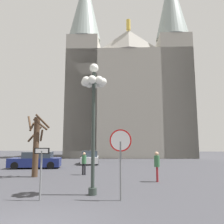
# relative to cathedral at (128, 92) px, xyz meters

# --- Properties ---
(cathedral) EXTENTS (21.08, 13.20, 33.23)m
(cathedral) POSITION_rel_cathedral_xyz_m (0.00, 0.00, 0.00)
(cathedral) COLOR #ADA89E
(cathedral) RESTS_ON ground
(stop_sign) EXTENTS (0.89, 0.12, 2.76)m
(stop_sign) POSITION_rel_cathedral_xyz_m (0.73, -29.02, -9.31)
(stop_sign) COLOR slate
(stop_sign) RESTS_ON ground
(one_way_arrow_sign) EXTENTS (0.65, 0.09, 2.02)m
(one_way_arrow_sign) POSITION_rel_cathedral_xyz_m (-2.41, -29.34, -9.98)
(one_way_arrow_sign) COLOR slate
(one_way_arrow_sign) RESTS_ON ground
(street_lamp) EXTENTS (1.19, 1.19, 5.89)m
(street_lamp) POSITION_rel_cathedral_xyz_m (-0.55, -28.20, -6.95)
(street_lamp) COLOR #2D3833
(street_lamp) RESTS_ON ground
(bare_tree) EXTENTS (1.60, 1.50, 4.13)m
(bare_tree) POSITION_rel_cathedral_xyz_m (-5.41, -23.53, -9.05)
(bare_tree) COLOR #473323
(bare_tree) RESTS_ON ground
(parked_car_near_navy) EXTENTS (4.72, 2.70, 1.46)m
(parked_car_near_navy) POSITION_rel_cathedral_xyz_m (-7.72, -18.52, -10.59)
(parked_car_near_navy) COLOR navy
(parked_car_near_navy) RESTS_ON ground
(parked_car_far_white) EXTENTS (2.47, 4.28, 1.42)m
(parked_car_far_white) POSITION_rel_cathedral_xyz_m (-3.75, -13.81, -10.62)
(parked_car_far_white) COLOR silver
(parked_car_far_white) RESTS_ON ground
(pedestrian_walking) EXTENTS (0.32, 0.32, 1.57)m
(pedestrian_walking) POSITION_rel_cathedral_xyz_m (-2.39, -22.21, -10.34)
(pedestrian_walking) COLOR black
(pedestrian_walking) RESTS_ON ground
(pedestrian_standing) EXTENTS (0.32, 0.32, 1.72)m
(pedestrian_standing) POSITION_rel_cathedral_xyz_m (2.53, -24.53, -10.24)
(pedestrian_standing) COLOR maroon
(pedestrian_standing) RESTS_ON ground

